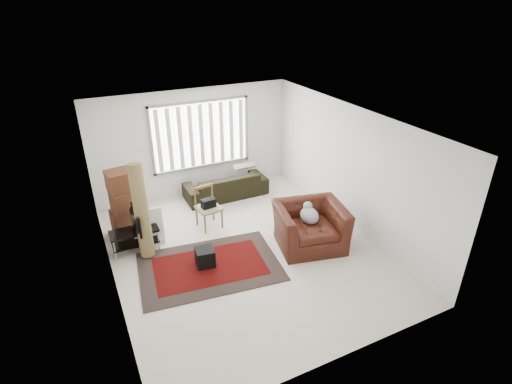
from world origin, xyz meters
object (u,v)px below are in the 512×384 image
side_chair (208,206)px  armchair (310,223)px  tv_stand (135,236)px  moving_boxes (125,205)px  sofa (226,182)px

side_chair → armchair: 2.27m
tv_stand → moving_boxes: moving_boxes is taller
moving_boxes → sofa: (2.58, 0.70, -0.28)m
side_chair → sofa: bearing=46.2°
sofa → side_chair: bearing=53.6°
sofa → armchair: 2.90m
tv_stand → armchair: 3.55m
moving_boxes → armchair: bearing=-32.7°
tv_stand → side_chair: 1.69m
tv_stand → side_chair: (1.66, 0.24, 0.17)m
tv_stand → side_chair: size_ratio=1.02×
moving_boxes → sofa: size_ratio=0.70×
tv_stand → moving_boxes: 0.82m
sofa → side_chair: size_ratio=2.26×
sofa → armchair: size_ratio=1.31×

